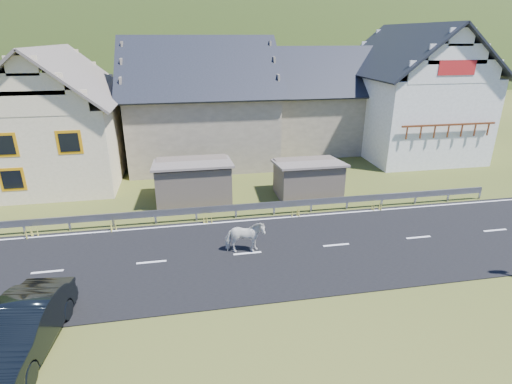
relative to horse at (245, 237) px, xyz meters
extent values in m
plane|color=#323F14|center=(0.09, -0.13, -0.75)|extent=(160.00, 160.00, 0.00)
cube|color=black|center=(0.09, -0.13, -0.73)|extent=(60.00, 7.00, 0.04)
cube|color=silver|center=(0.09, -0.13, -0.71)|extent=(60.00, 6.60, 0.01)
cube|color=#93969B|center=(0.09, 3.55, -0.17)|extent=(28.00, 0.08, 0.34)
cube|color=#93969B|center=(-9.91, 3.57, -0.40)|extent=(0.10, 0.06, 0.70)
cube|color=#93969B|center=(-7.91, 3.57, -0.40)|extent=(0.10, 0.06, 0.70)
cube|color=#93969B|center=(-5.91, 3.57, -0.40)|extent=(0.10, 0.06, 0.70)
cube|color=#93969B|center=(-3.91, 3.57, -0.40)|extent=(0.10, 0.06, 0.70)
cube|color=#93969B|center=(-1.91, 3.57, -0.40)|extent=(0.10, 0.06, 0.70)
cube|color=#93969B|center=(0.09, 3.57, -0.40)|extent=(0.10, 0.06, 0.70)
cube|color=#93969B|center=(2.09, 3.57, -0.40)|extent=(0.10, 0.06, 0.70)
cube|color=#93969B|center=(4.09, 3.57, -0.40)|extent=(0.10, 0.06, 0.70)
cube|color=#93969B|center=(6.09, 3.57, -0.40)|extent=(0.10, 0.06, 0.70)
cube|color=#93969B|center=(8.09, 3.57, -0.40)|extent=(0.10, 0.06, 0.70)
cube|color=#93969B|center=(10.09, 3.57, -0.40)|extent=(0.10, 0.06, 0.70)
cube|color=#93969B|center=(12.09, 3.57, -0.40)|extent=(0.10, 0.06, 0.70)
cube|color=#93969B|center=(14.09, 3.57, -0.40)|extent=(0.10, 0.06, 0.70)
cube|color=brown|center=(-1.91, 6.37, 0.35)|extent=(4.30, 3.30, 2.40)
cube|color=brown|center=(4.59, 5.87, 0.25)|extent=(3.80, 2.90, 2.20)
cube|color=#F7E2B5|center=(-9.91, 11.87, 1.75)|extent=(7.00, 9.00, 5.00)
cube|color=orange|center=(-11.51, 7.37, 2.65)|extent=(1.30, 0.12, 1.30)
cube|color=orange|center=(-8.31, 7.37, 2.65)|extent=(1.30, 0.12, 1.30)
cube|color=orange|center=(-11.51, 7.37, 0.75)|extent=(1.30, 0.12, 1.30)
cube|color=gray|center=(-11.91, 13.37, 5.81)|extent=(0.70, 0.70, 2.40)
cube|color=gray|center=(-0.91, 14.87, 1.75)|extent=(10.00, 9.00, 5.00)
cube|color=gray|center=(9.09, 16.87, 1.55)|extent=(9.00, 8.00, 4.60)
cube|color=white|center=(15.09, 13.87, 2.25)|extent=(8.00, 10.00, 6.00)
cube|color=red|center=(15.09, 8.84, 6.05)|extent=(2.60, 0.06, 0.90)
cube|color=brown|center=(15.09, 8.62, 2.45)|extent=(6.80, 0.12, 0.12)
ellipsoid|color=#223B16|center=(5.09, 179.87, -20.75)|extent=(440.00, 280.00, 260.00)
imported|color=silver|center=(0.00, 0.00, 0.00)|extent=(0.91, 1.75, 1.43)
imported|color=black|center=(-7.25, -4.49, 0.00)|extent=(2.06, 4.71, 1.50)
camera|label=1|loc=(-2.23, -14.86, 7.99)|focal=28.00mm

